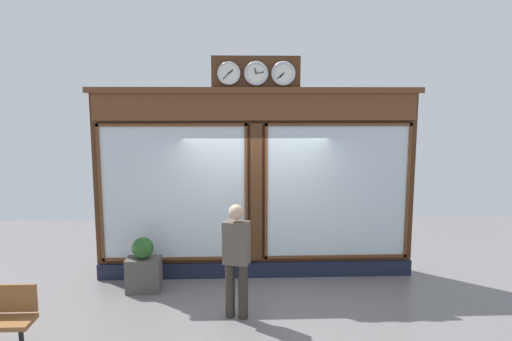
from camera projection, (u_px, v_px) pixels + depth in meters
shop_facade at (256, 183)px, 8.38m from camera, size 5.72×0.42×3.89m
pedestrian at (236, 256)px, 6.80m from camera, size 0.41×0.32×1.69m
planter_box at (144, 275)px, 7.85m from camera, size 0.56×0.36×0.57m
planter_shrub at (143, 248)px, 7.78m from camera, size 0.35×0.35×0.35m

